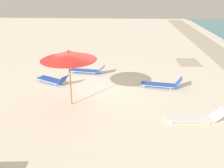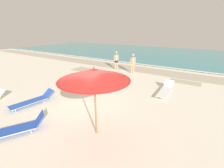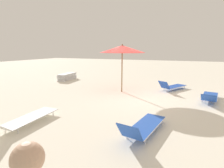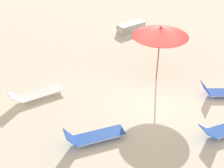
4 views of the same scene
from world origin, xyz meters
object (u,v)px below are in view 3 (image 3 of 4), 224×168
Objects in this scene: sun_lounger_mid_beach_solo at (143,126)px; sun_lounger_near_water_left at (210,97)px; lounger_stack at (67,77)px; beach_umbrella at (122,49)px; sun_lounger_beside_umbrella at (25,119)px; sun_lounger_under_umbrella at (172,86)px.

sun_lounger_near_water_left is at bearing -105.82° from sun_lounger_mid_beach_solo.
lounger_stack is 9.85m from sun_lounger_mid_beach_solo.
beach_umbrella is at bearing 7.94° from sun_lounger_near_water_left.
sun_lounger_beside_umbrella is at bearing 76.15° from beach_umbrella.
lounger_stack is at bearing -62.59° from sun_lounger_beside_umbrella.
sun_lounger_under_umbrella is at bearing -83.22° from sun_lounger_mid_beach_solo.
sun_lounger_beside_umbrella is 1.01× the size of sun_lounger_near_water_left.
beach_umbrella is 1.13× the size of sun_lounger_beside_umbrella.
sun_lounger_under_umbrella is 7.87m from sun_lounger_beside_umbrella.
sun_lounger_under_umbrella is at bearing 171.76° from lounger_stack.
beach_umbrella is 5.84m from sun_lounger_beside_umbrella.
sun_lounger_near_water_left is (-4.31, 0.11, -2.13)m from beach_umbrella.
lounger_stack is at bearing -21.42° from beach_umbrella.
sun_lounger_beside_umbrella is at bearing 52.12° from sun_lounger_near_water_left.
lounger_stack is 8.31m from sun_lounger_beside_umbrella.
lounger_stack is 9.76m from sun_lounger_near_water_left.
lounger_stack is at bearing -3.32° from sun_lounger_near_water_left.
beach_umbrella is 5.98m from lounger_stack.
beach_umbrella is at bearing -104.55° from sun_lounger_beside_umbrella.
sun_lounger_mid_beach_solo is at bearing 134.12° from lounger_stack.
sun_lounger_under_umbrella is 2.43m from sun_lounger_near_water_left.
sun_lounger_beside_umbrella is 3.62m from sun_lounger_mid_beach_solo.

